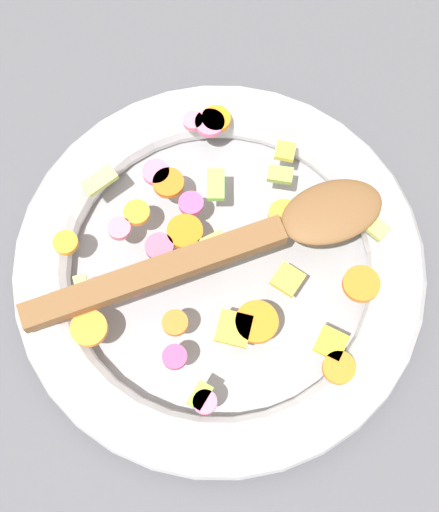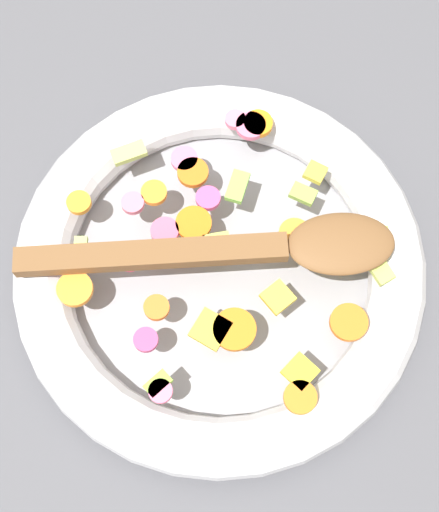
% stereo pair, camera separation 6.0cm
% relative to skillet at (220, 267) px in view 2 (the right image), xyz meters
% --- Properties ---
extents(ground_plane, '(4.00, 4.00, 0.00)m').
position_rel_skillet_xyz_m(ground_plane, '(0.00, 0.00, -0.02)').
color(ground_plane, '#4C4C51').
extents(skillet, '(0.36, 0.36, 0.05)m').
position_rel_skillet_xyz_m(skillet, '(0.00, 0.00, 0.00)').
color(skillet, gray).
rests_on(skillet, ground_plane).
extents(chopped_vegetables, '(0.28, 0.29, 0.01)m').
position_rel_skillet_xyz_m(chopped_vegetables, '(0.01, -0.00, 0.03)').
color(chopped_vegetables, orange).
rests_on(chopped_vegetables, skillet).
extents(wooden_spoon, '(0.08, 0.32, 0.01)m').
position_rel_skillet_xyz_m(wooden_spoon, '(-0.00, -0.02, 0.04)').
color(wooden_spoon, brown).
rests_on(wooden_spoon, chopped_vegetables).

